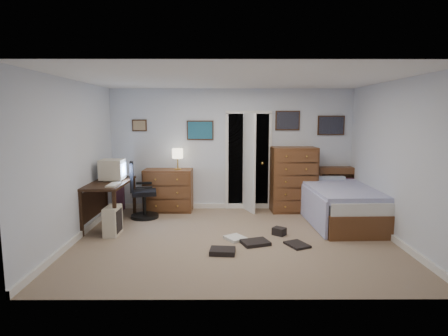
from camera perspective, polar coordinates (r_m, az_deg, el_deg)
The scene contains 15 objects.
floor at distance 6.09m, azimuth 1.59°, elevation -10.79°, with size 5.00×4.00×0.02m, color #83705A.
computer_desk at distance 6.99m, azimuth -17.78°, elevation -3.47°, with size 0.64×1.37×0.79m.
crt_monitor at distance 7.04m, azimuth -16.64°, elevation -0.24°, with size 0.41×0.38×0.38m.
keyboard at distance 6.55m, azimuth -16.48°, elevation -2.45°, with size 0.16×0.42×0.03m, color beige.
pc_tower at distance 6.48m, azimuth -16.59°, elevation -7.69°, with size 0.22×0.44×0.47m.
office_chair at distance 7.33m, azimuth -12.53°, elevation -4.27°, with size 0.62×0.62×1.08m.
media_stack at distance 8.08m, azimuth -15.54°, elevation -3.69°, with size 0.14×0.14×0.71m, color maroon.
low_dresser at distance 7.77m, azimuth -8.46°, elevation -3.36°, with size 0.97×0.49×0.87m, color brown.
table_lamp at distance 7.63m, azimuth -7.09°, elevation 2.10°, with size 0.22×0.22×0.42m.
doorway at distance 8.11m, azimuth 3.57°, elevation 1.26°, with size 0.96×1.12×2.05m.
tall_dresser at distance 7.76m, azimuth 10.50°, elevation -1.72°, with size 0.90×0.53×1.32m, color brown.
headboard_bookcase at distance 8.16m, azimuth 17.61°, elevation -2.80°, with size 1.00×0.28×0.90m.
bed at distance 7.27m, azimuth 17.23°, elevation -5.12°, with size 1.28×2.28×0.73m.
wall_posters at distance 7.78m, azimuth 5.40°, elevation 6.46°, with size 4.38×0.04×0.60m.
floor_clutter at distance 5.83m, azimuth 4.53°, elevation -11.24°, with size 1.51×1.11×0.13m.
Camera 1 is at (-0.19, -5.76, 1.95)m, focal length 30.00 mm.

